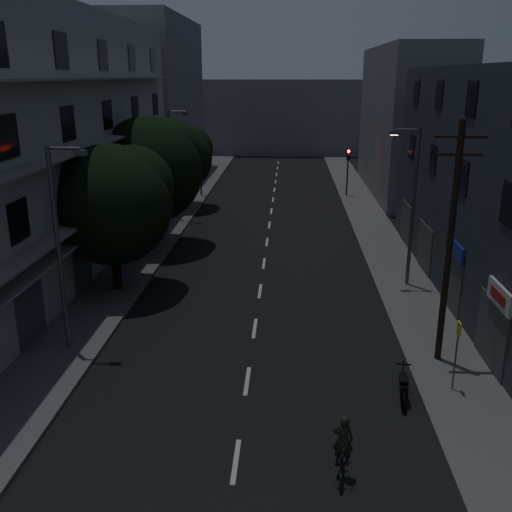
# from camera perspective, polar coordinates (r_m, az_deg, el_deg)

# --- Properties ---
(ground) EXTENTS (160.00, 160.00, 0.00)m
(ground) POSITION_cam_1_polar(r_m,az_deg,el_deg) (38.23, 1.13, 1.62)
(ground) COLOR black
(ground) RESTS_ON ground
(sidewalk_left) EXTENTS (3.00, 90.00, 0.15)m
(sidewalk_left) POSITION_cam_1_polar(r_m,az_deg,el_deg) (39.20, -9.90, 1.87)
(sidewalk_left) COLOR #565659
(sidewalk_left) RESTS_ON ground
(sidewalk_right) EXTENTS (3.00, 90.00, 0.15)m
(sidewalk_right) POSITION_cam_1_polar(r_m,az_deg,el_deg) (38.67, 12.31, 1.51)
(sidewalk_right) COLOR #565659
(sidewalk_right) RESTS_ON ground
(lane_markings) EXTENTS (0.15, 60.50, 0.01)m
(lane_markings) POSITION_cam_1_polar(r_m,az_deg,el_deg) (44.26, 1.45, 3.85)
(lane_markings) COLOR beige
(lane_markings) RESTS_ON ground
(building_left) EXTENTS (7.00, 36.00, 14.00)m
(building_left) POSITION_cam_1_polar(r_m,az_deg,el_deg) (32.77, -21.10, 10.25)
(building_left) COLOR #A3A49F
(building_left) RESTS_ON ground
(building_far_left) EXTENTS (6.00, 20.00, 16.00)m
(building_far_left) POSITION_cam_1_polar(r_m,az_deg,el_deg) (61.25, -9.63, 15.02)
(building_far_left) COLOR slate
(building_far_left) RESTS_ON ground
(building_far_right) EXTENTS (6.00, 20.00, 13.00)m
(building_far_right) POSITION_cam_1_polar(r_m,az_deg,el_deg) (54.91, 14.85, 12.85)
(building_far_right) COLOR slate
(building_far_right) RESTS_ON ground
(building_far_end) EXTENTS (24.00, 8.00, 10.00)m
(building_far_end) POSITION_cam_1_polar(r_m,az_deg,el_deg) (81.92, 2.42, 13.75)
(building_far_end) COLOR slate
(building_far_end) RESTS_ON ground
(tree_near) EXTENTS (5.94, 5.94, 7.32)m
(tree_near) POSITION_cam_1_polar(r_m,az_deg,el_deg) (28.80, -14.14, 5.44)
(tree_near) COLOR black
(tree_near) RESTS_ON sidewalk_left
(tree_mid) EXTENTS (6.58, 6.58, 8.09)m
(tree_mid) POSITION_cam_1_polar(r_m,az_deg,el_deg) (36.20, -10.50, 8.86)
(tree_mid) COLOR black
(tree_mid) RESTS_ON sidewalk_left
(tree_far) EXTENTS (5.42, 5.42, 6.71)m
(tree_far) POSITION_cam_1_polar(r_m,az_deg,el_deg) (47.13, -7.67, 9.93)
(tree_far) COLOR black
(tree_far) RESTS_ON sidewalk_left
(traffic_signal_far_right) EXTENTS (0.28, 0.37, 4.10)m
(traffic_signal_far_right) POSITION_cam_1_polar(r_m,az_deg,el_deg) (51.98, 9.18, 9.18)
(traffic_signal_far_right) COLOR black
(traffic_signal_far_right) RESTS_ON sidewalk_right
(traffic_signal_far_left) EXTENTS (0.28, 0.37, 4.10)m
(traffic_signal_far_left) POSITION_cam_1_polar(r_m,az_deg,el_deg) (51.70, -5.59, 9.28)
(traffic_signal_far_left) COLOR black
(traffic_signal_far_left) RESTS_ON sidewalk_left
(street_lamp_left_near) EXTENTS (1.51, 0.25, 8.00)m
(street_lamp_left_near) POSITION_cam_1_polar(r_m,az_deg,el_deg) (22.77, -18.97, 1.50)
(street_lamp_left_near) COLOR slate
(street_lamp_left_near) RESTS_ON sidewalk_left
(street_lamp_right) EXTENTS (1.51, 0.25, 8.00)m
(street_lamp_right) POSITION_cam_1_polar(r_m,az_deg,el_deg) (29.58, 15.27, 5.40)
(street_lamp_right) COLOR #52555A
(street_lamp_right) RESTS_ON sidewalk_right
(street_lamp_left_far) EXTENTS (1.51, 0.25, 8.00)m
(street_lamp_left_far) POSITION_cam_1_polar(r_m,az_deg,el_deg) (43.27, -8.36, 9.55)
(street_lamp_left_far) COLOR #56595D
(street_lamp_left_far) RESTS_ON sidewalk_left
(utility_pole) EXTENTS (1.80, 0.24, 9.00)m
(utility_pole) POSITION_cam_1_polar(r_m,az_deg,el_deg) (21.68, 18.83, 1.47)
(utility_pole) COLOR black
(utility_pole) RESTS_ON sidewalk_right
(bus_stop_sign) EXTENTS (0.06, 0.35, 2.52)m
(bus_stop_sign) POSITION_cam_1_polar(r_m,az_deg,el_deg) (20.66, 19.48, -8.25)
(bus_stop_sign) COLOR #595B60
(bus_stop_sign) RESTS_ON sidewalk_right
(motorcycle) EXTENTS (0.55, 1.87, 1.20)m
(motorcycle) POSITION_cam_1_polar(r_m,az_deg,el_deg) (20.37, 14.50, -12.64)
(motorcycle) COLOR black
(motorcycle) RESTS_ON ground
(cyclist) EXTENTS (0.69, 1.57, 1.93)m
(cyclist) POSITION_cam_1_polar(r_m,az_deg,el_deg) (16.62, 8.61, -19.18)
(cyclist) COLOR black
(cyclist) RESTS_ON ground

